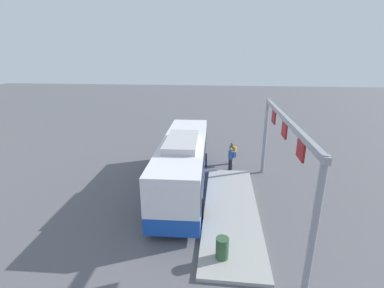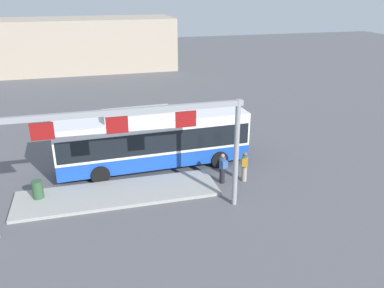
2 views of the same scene
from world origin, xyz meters
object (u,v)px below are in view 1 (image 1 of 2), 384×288
at_px(person_boarding, 232,153).
at_px(person_waiting_near, 231,158).
at_px(bus_main, 184,161).
at_px(trash_bin, 222,248).

relative_size(person_boarding, person_waiting_near, 1.00).
relative_size(bus_main, trash_bin, 12.03).
xyz_separation_m(bus_main, person_boarding, (4.33, -3.07, -0.92)).
distance_m(bus_main, person_waiting_near, 4.42).
height_order(bus_main, person_boarding, bus_main).
bearing_deg(person_waiting_near, person_boarding, -100.32).
xyz_separation_m(person_boarding, person_waiting_near, (-1.20, 0.10, 0.00)).
distance_m(bus_main, person_boarding, 5.39).
distance_m(person_boarding, person_waiting_near, 1.20).
bearing_deg(trash_bin, person_boarding, -3.73).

